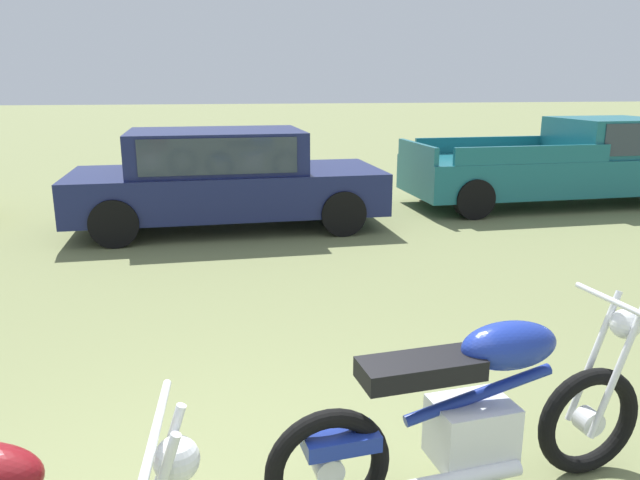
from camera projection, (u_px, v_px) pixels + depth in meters
name	position (u px, v px, depth m)	size (l,w,h in m)	color
motorcycle_blue	(474.00, 413.00, 3.05)	(2.10, 0.67, 1.02)	black
car_navy	(223.00, 174.00, 8.87)	(4.51, 2.06, 1.43)	#161E4C
pickup_truck_teal	(574.00, 161.00, 10.63)	(5.41, 2.00, 1.49)	#19606B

